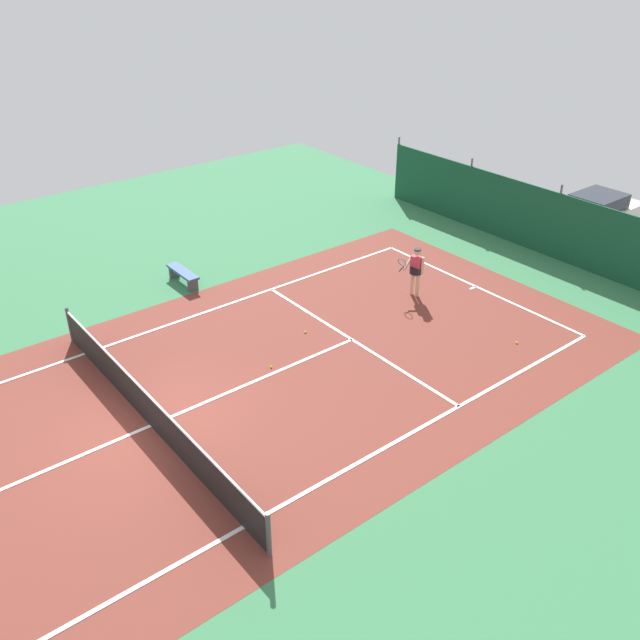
{
  "coord_description": "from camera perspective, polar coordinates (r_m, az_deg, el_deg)",
  "views": [
    {
      "loc": [
        12.72,
        -4.89,
        10.37
      ],
      "look_at": [
        -0.26,
        5.42,
        0.9
      ],
      "focal_mm": 38.28,
      "sensor_mm": 36.0,
      "label": 1
    }
  ],
  "objects": [
    {
      "name": "courtside_bench",
      "position": [
        23.39,
        -11.4,
        3.81
      ],
      "size": [
        1.6,
        0.4,
        0.49
      ],
      "color": "#335184",
      "rests_on": "ground"
    },
    {
      "name": "court_surface",
      "position": [
        17.12,
        -13.94,
        -8.57
      ],
      "size": [
        11.02,
        26.6,
        0.01
      ],
      "color": "brown",
      "rests_on": "ground"
    },
    {
      "name": "tennis_ball_near_player",
      "position": [
        18.69,
        -4.1,
        -3.92
      ],
      "size": [
        0.07,
        0.07,
        0.07
      ],
      "primitive_type": "sphere",
      "color": "#CCDB33",
      "rests_on": "ground"
    },
    {
      "name": "ground_plane",
      "position": [
        17.12,
        -13.94,
        -8.58
      ],
      "size": [
        36.0,
        36.0,
        0.0
      ],
      "primitive_type": "plane",
      "color": "#387A4C"
    },
    {
      "name": "tennis_net",
      "position": [
        16.82,
        -14.15,
        -7.21
      ],
      "size": [
        10.12,
        0.1,
        1.1
      ],
      "color": "black",
      "rests_on": "ground"
    },
    {
      "name": "parked_car",
      "position": [
        28.67,
        22.03,
        8.12
      ],
      "size": [
        2.03,
        4.21,
        1.68
      ],
      "rotation": [
        0.0,
        0.0,
        3.14
      ],
      "color": "silver",
      "rests_on": "ground"
    },
    {
      "name": "tennis_ball_midcourt",
      "position": [
        20.22,
        -1.23,
        -1.02
      ],
      "size": [
        0.07,
        0.07,
        0.07
      ],
      "primitive_type": "sphere",
      "color": "#CCDB33",
      "rests_on": "ground"
    },
    {
      "name": "back_fence",
      "position": [
        26.66,
        19.4,
        6.66
      ],
      "size": [
        16.3,
        0.98,
        2.7
      ],
      "color": "#14472D",
      "rests_on": "ground"
    },
    {
      "name": "tennis_ball_by_sideline",
      "position": [
        20.51,
        16.11,
        -1.83
      ],
      "size": [
        0.07,
        0.07,
        0.07
      ],
      "primitive_type": "sphere",
      "color": "#CCDB33",
      "rests_on": "ground"
    },
    {
      "name": "tennis_player",
      "position": [
        22.15,
        8.0,
        4.29
      ],
      "size": [
        0.62,
        0.8,
        1.64
      ],
      "rotation": [
        0.0,
        0.0,
        3.34
      ],
      "color": "#D8AD8C",
      "rests_on": "ground"
    }
  ]
}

